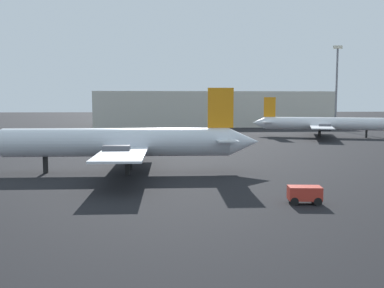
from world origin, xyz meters
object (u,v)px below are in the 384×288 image
(baggage_cart, at_px, (305,194))
(light_mast_right, at_px, (337,83))
(airplane_distant, at_px, (324,124))
(airplane_on_taxiway, at_px, (120,142))

(baggage_cart, bearing_deg, light_mast_right, 72.43)
(airplane_distant, relative_size, light_mast_right, 1.38)
(airplane_distant, distance_m, baggage_cart, 62.73)
(airplane_on_taxiway, bearing_deg, baggage_cart, 135.72)
(airplane_on_taxiway, bearing_deg, light_mast_right, -127.12)
(baggage_cart, height_order, light_mast_right, light_mast_right)
(baggage_cart, distance_m, light_mast_right, 87.56)
(airplane_on_taxiway, relative_size, light_mast_right, 1.38)
(airplane_on_taxiway, xyz_separation_m, baggage_cart, (14.81, -15.23, -2.45))
(baggage_cart, bearing_deg, airplane_distant, 73.91)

